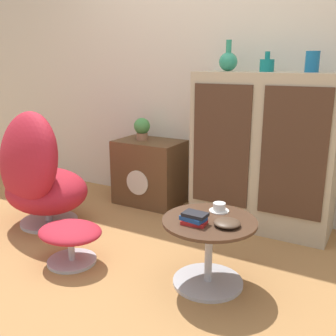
{
  "coord_description": "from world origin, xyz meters",
  "views": [
    {
      "loc": [
        1.35,
        -1.81,
        1.28
      ],
      "look_at": [
        0.03,
        0.5,
        0.55
      ],
      "focal_mm": 42.0,
      "sensor_mm": 36.0,
      "label": 1
    }
  ],
  "objects_px": {
    "book_stack": "(194,218)",
    "bowl": "(227,223)",
    "sideboard": "(263,152)",
    "ottoman": "(70,236)",
    "vase_inner_left": "(267,65)",
    "egg_chair": "(37,175)",
    "vase_leftmost": "(228,61)",
    "coffee_table": "(209,246)",
    "vase_inner_right": "(312,62)",
    "tv_console": "(150,172)",
    "potted_plant": "(142,128)",
    "teacup": "(219,208)"
  },
  "relations": [
    {
      "from": "sideboard",
      "to": "ottoman",
      "type": "height_order",
      "value": "sideboard"
    },
    {
      "from": "sideboard",
      "to": "bowl",
      "type": "relative_size",
      "value": 8.12
    },
    {
      "from": "vase_inner_left",
      "to": "vase_leftmost",
      "type": "bearing_deg",
      "value": 180.0
    },
    {
      "from": "egg_chair",
      "to": "vase_inner_right",
      "type": "distance_m",
      "value": 2.19
    },
    {
      "from": "egg_chair",
      "to": "vase_leftmost",
      "type": "distance_m",
      "value": 1.72
    },
    {
      "from": "vase_inner_left",
      "to": "bowl",
      "type": "distance_m",
      "value": 1.33
    },
    {
      "from": "book_stack",
      "to": "bowl",
      "type": "height_order",
      "value": "book_stack"
    },
    {
      "from": "potted_plant",
      "to": "book_stack",
      "type": "height_order",
      "value": "potted_plant"
    },
    {
      "from": "book_stack",
      "to": "sideboard",
      "type": "bearing_deg",
      "value": 87.11
    },
    {
      "from": "bowl",
      "to": "coffee_table",
      "type": "bearing_deg",
      "value": 164.37
    },
    {
      "from": "tv_console",
      "to": "egg_chair",
      "type": "height_order",
      "value": "egg_chair"
    },
    {
      "from": "vase_leftmost",
      "to": "vase_inner_right",
      "type": "height_order",
      "value": "vase_leftmost"
    },
    {
      "from": "egg_chair",
      "to": "book_stack",
      "type": "distance_m",
      "value": 1.48
    },
    {
      "from": "tv_console",
      "to": "egg_chair",
      "type": "distance_m",
      "value": 1.01
    },
    {
      "from": "vase_leftmost",
      "to": "ottoman",
      "type": "bearing_deg",
      "value": -115.18
    },
    {
      "from": "tv_console",
      "to": "bowl",
      "type": "bearing_deg",
      "value": -41.85
    },
    {
      "from": "ottoman",
      "to": "coffee_table",
      "type": "bearing_deg",
      "value": 13.35
    },
    {
      "from": "tv_console",
      "to": "vase_inner_left",
      "type": "xyz_separation_m",
      "value": [
        1.02,
        -0.01,
        0.96
      ]
    },
    {
      "from": "egg_chair",
      "to": "ottoman",
      "type": "height_order",
      "value": "egg_chair"
    },
    {
      "from": "sideboard",
      "to": "ottoman",
      "type": "distance_m",
      "value": 1.55
    },
    {
      "from": "ottoman",
      "to": "teacup",
      "type": "xyz_separation_m",
      "value": [
        0.88,
        0.36,
        0.24
      ]
    },
    {
      "from": "potted_plant",
      "to": "egg_chair",
      "type": "bearing_deg",
      "value": -114.47
    },
    {
      "from": "sideboard",
      "to": "teacup",
      "type": "bearing_deg",
      "value": -90.52
    },
    {
      "from": "egg_chair",
      "to": "coffee_table",
      "type": "distance_m",
      "value": 1.53
    },
    {
      "from": "ottoman",
      "to": "vase_inner_left",
      "type": "height_order",
      "value": "vase_inner_left"
    },
    {
      "from": "tv_console",
      "to": "vase_inner_right",
      "type": "distance_m",
      "value": 1.66
    },
    {
      "from": "teacup",
      "to": "vase_leftmost",
      "type": "bearing_deg",
      "value": 110.07
    },
    {
      "from": "coffee_table",
      "to": "book_stack",
      "type": "height_order",
      "value": "book_stack"
    },
    {
      "from": "coffee_table",
      "to": "vase_inner_left",
      "type": "distance_m",
      "value": 1.42
    },
    {
      "from": "egg_chair",
      "to": "ottoman",
      "type": "distance_m",
      "value": 0.75
    },
    {
      "from": "bowl",
      "to": "book_stack",
      "type": "bearing_deg",
      "value": -159.63
    },
    {
      "from": "coffee_table",
      "to": "bowl",
      "type": "relative_size",
      "value": 3.68
    },
    {
      "from": "book_stack",
      "to": "coffee_table",
      "type": "bearing_deg",
      "value": 61.86
    },
    {
      "from": "ottoman",
      "to": "book_stack",
      "type": "distance_m",
      "value": 0.87
    },
    {
      "from": "egg_chair",
      "to": "vase_inner_left",
      "type": "xyz_separation_m",
      "value": [
        1.5,
        0.87,
        0.83
      ]
    },
    {
      "from": "ottoman",
      "to": "vase_leftmost",
      "type": "relative_size",
      "value": 1.88
    },
    {
      "from": "coffee_table",
      "to": "book_stack",
      "type": "relative_size",
      "value": 3.66
    },
    {
      "from": "tv_console",
      "to": "vase_inner_left",
      "type": "relative_size",
      "value": 4.16
    },
    {
      "from": "vase_inner_right",
      "to": "potted_plant",
      "type": "xyz_separation_m",
      "value": [
        -1.41,
        0.01,
        -0.58
      ]
    },
    {
      "from": "sideboard",
      "to": "vase_leftmost",
      "type": "height_order",
      "value": "vase_leftmost"
    },
    {
      "from": "vase_leftmost",
      "to": "teacup",
      "type": "bearing_deg",
      "value": -69.93
    },
    {
      "from": "teacup",
      "to": "book_stack",
      "type": "relative_size",
      "value": 0.81
    },
    {
      "from": "potted_plant",
      "to": "teacup",
      "type": "xyz_separation_m",
      "value": [
        1.11,
        -0.85,
        -0.27
      ]
    },
    {
      "from": "vase_leftmost",
      "to": "vase_inner_left",
      "type": "distance_m",
      "value": 0.3
    },
    {
      "from": "sideboard",
      "to": "book_stack",
      "type": "xyz_separation_m",
      "value": [
        -0.05,
        -1.09,
        -0.16
      ]
    },
    {
      "from": "sideboard",
      "to": "vase_inner_left",
      "type": "distance_m",
      "value": 0.65
    },
    {
      "from": "tv_console",
      "to": "vase_inner_left",
      "type": "bearing_deg",
      "value": -0.33
    },
    {
      "from": "sideboard",
      "to": "vase_inner_right",
      "type": "height_order",
      "value": "vase_inner_right"
    },
    {
      "from": "ottoman",
      "to": "sideboard",
      "type": "bearing_deg",
      "value": 53.66
    },
    {
      "from": "vase_inner_right",
      "to": "vase_leftmost",
      "type": "bearing_deg",
      "value": 180.0
    }
  ]
}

